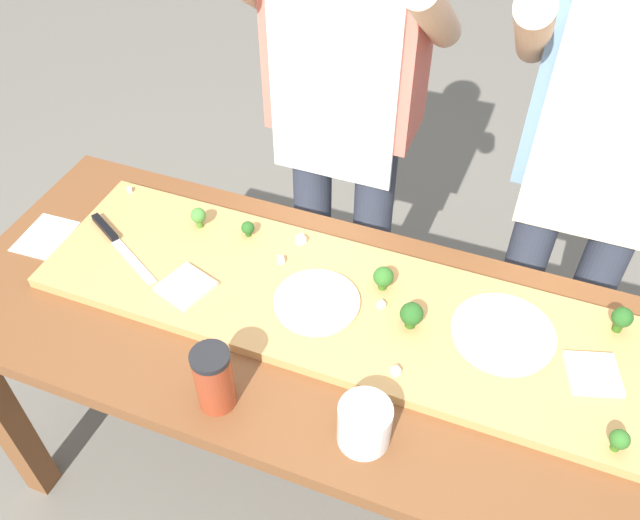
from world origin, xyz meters
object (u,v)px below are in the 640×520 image
object	(u,v)px
pizza_whole_cheese_artichoke	(503,332)
cheese_crumble_d	(381,305)
pizza_slice_center	(186,287)
cheese_crumble_c	(281,260)
recipe_note	(45,236)
broccoli_floret_back_right	(411,315)
cheese_crumble_b	(301,240)
flour_cup	(364,426)
chefs_knife	(114,239)
sauce_jar	(214,379)
broccoli_floret_center_left	(198,216)
prep_table	(343,361)
cook_left	(345,93)
cheese_crumble_a	(129,190)
pizza_slice_far_right	(593,374)
cook_right	(608,146)
cheese_crumble_e	(396,371)
broccoli_floret_front_right	(619,440)
broccoli_floret_front_mid	(622,318)
broccoli_floret_front_left	(248,228)
pizza_whole_white_garlic	(317,301)
broccoli_floret_back_left	(383,277)

from	to	relation	value
pizza_whole_cheese_artichoke	cheese_crumble_d	world-z (taller)	pizza_whole_cheese_artichoke
pizza_slice_center	cheese_crumble_c	distance (m)	0.23
recipe_note	broccoli_floret_back_right	bearing A→B (deg)	1.89
cheese_crumble_b	flour_cup	bearing A→B (deg)	-54.76
chefs_knife	sauce_jar	xyz separation A→B (m)	(0.44, -0.31, 0.04)
pizza_slice_center	broccoli_floret_center_left	bearing A→B (deg)	109.74
broccoli_floret_center_left	sauce_jar	bearing A→B (deg)	-57.92
prep_table	cook_left	world-z (taller)	cook_left
pizza_slice_center	cook_left	distance (m)	0.68
pizza_slice_center	cheese_crumble_a	world-z (taller)	same
cheese_crumble_c	cook_left	distance (m)	0.51
prep_table	recipe_note	bearing A→B (deg)	178.72
pizza_whole_cheese_artichoke	cheese_crumble_b	size ratio (longest dim) A/B	11.12
broccoli_floret_back_right	pizza_slice_center	bearing A→B (deg)	-171.21
cheese_crumble_d	cheese_crumble_a	bearing A→B (deg)	168.87
pizza_slice_center	flour_cup	size ratio (longest dim) A/B	1.02
cheese_crumble_b	broccoli_floret_center_left	bearing A→B (deg)	-172.28
cheese_crumble_b	recipe_note	size ratio (longest dim) A/B	0.14
pizza_slice_far_right	recipe_note	size ratio (longest dim) A/B	0.70
pizza_slice_center	cook_right	world-z (taller)	cook_right
broccoli_floret_center_left	cheese_crumble_e	distance (m)	0.64
broccoli_floret_front_right	recipe_note	size ratio (longest dim) A/B	0.35
broccoli_floret_front_mid	flour_cup	bearing A→B (deg)	-135.27
cheese_crumble_a	pizza_slice_far_right	bearing A→B (deg)	-7.95
pizza_slice_far_right	broccoli_floret_center_left	distance (m)	0.97
broccoli_floret_center_left	cook_right	size ratio (longest dim) A/B	0.03
broccoli_floret_front_left	cheese_crumble_e	world-z (taller)	broccoli_floret_front_left
pizza_whole_white_garlic	prep_table	bearing A→B (deg)	-24.97
cheese_crumble_a	cheese_crumble_e	world-z (taller)	cheese_crumble_e
cheese_crumble_d	cook_left	xyz separation A→B (m)	(-0.28, 0.53, 0.17)
prep_table	flour_cup	world-z (taller)	flour_cup
pizza_slice_far_right	broccoli_floret_center_left	world-z (taller)	broccoli_floret_center_left
cheese_crumble_e	cheese_crumble_c	bearing A→B (deg)	148.75
broccoli_floret_back_right	sauce_jar	world-z (taller)	sauce_jar
pizza_slice_far_right	cook_right	xyz separation A→B (m)	(-0.06, 0.55, 0.18)
prep_table	cheese_crumble_b	distance (m)	0.31
flour_cup	broccoli_floret_back_left	bearing A→B (deg)	101.83
cheese_crumble_b	cheese_crumble_a	bearing A→B (deg)	177.85
pizza_slice_center	recipe_note	bearing A→B (deg)	173.81
pizza_whole_white_garlic	broccoli_floret_front_left	distance (m)	0.28
pizza_slice_far_right	sauce_jar	bearing A→B (deg)	-155.80
broccoli_floret_front_left	cheese_crumble_b	world-z (taller)	broccoli_floret_front_left
chefs_knife	broccoli_floret_center_left	bearing A→B (deg)	35.34
broccoli_floret_back_left	cheese_crumble_c	world-z (taller)	broccoli_floret_back_left
pizza_slice_far_right	broccoli_floret_front_mid	xyz separation A→B (m)	(0.04, 0.14, 0.03)
flour_cup	cheese_crumble_e	bearing A→B (deg)	82.69
cheese_crumble_b	broccoli_floret_back_left	bearing A→B (deg)	-16.89
prep_table	broccoli_floret_center_left	distance (m)	0.51
cheese_crumble_e	sauce_jar	bearing A→B (deg)	-151.55
pizza_whole_white_garlic	pizza_whole_cheese_artichoke	distance (m)	0.41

